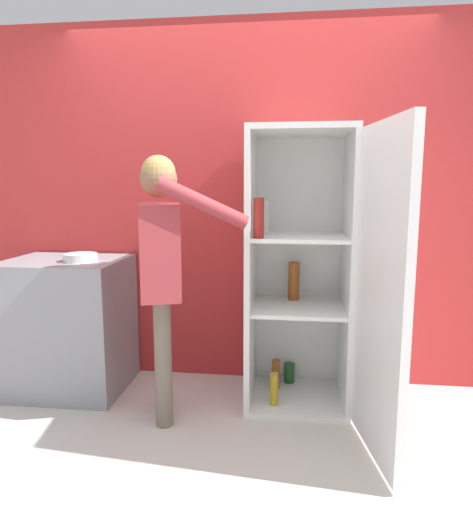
# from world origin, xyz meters

# --- Properties ---
(ground_plane) EXTENTS (12.00, 12.00, 0.00)m
(ground_plane) POSITION_xyz_m (0.00, 0.00, 0.00)
(ground_plane) COLOR beige
(wall_back) EXTENTS (7.00, 0.06, 2.55)m
(wall_back) POSITION_xyz_m (0.00, 0.98, 1.27)
(wall_back) COLOR #B72D2D
(wall_back) RESTS_ON ground_plane
(refrigerator) EXTENTS (0.80, 1.25, 1.76)m
(refrigerator) POSITION_xyz_m (0.48, 0.53, 0.88)
(refrigerator) COLOR white
(refrigerator) RESTS_ON ground_plane
(person) EXTENTS (0.70, 0.51, 1.59)m
(person) POSITION_xyz_m (-0.41, 0.27, 1.02)
(person) COLOR #726656
(person) RESTS_ON ground_plane
(counter) EXTENTS (0.79, 0.63, 0.92)m
(counter) POSITION_xyz_m (-1.19, 0.61, 0.46)
(counter) COLOR gray
(counter) RESTS_ON ground_plane
(bowl) EXTENTS (0.22, 0.22, 0.05)m
(bowl) POSITION_xyz_m (-1.05, 0.57, 0.94)
(bowl) COLOR white
(bowl) RESTS_ON counter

